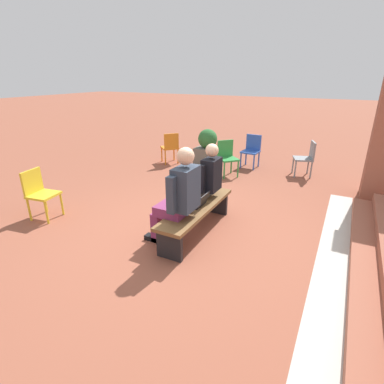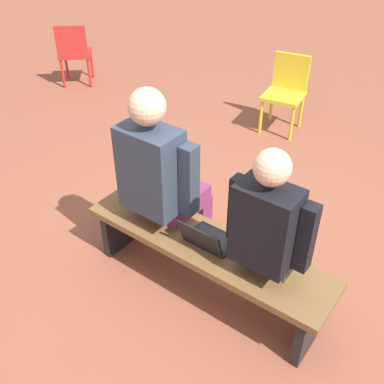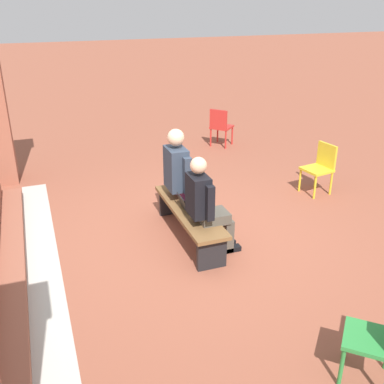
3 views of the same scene
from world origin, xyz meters
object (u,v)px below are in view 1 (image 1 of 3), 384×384
(person_adult, at_px, (179,196))
(planter, at_px, (207,148))
(laptop, at_px, (198,203))
(plastic_chair_by_pillar, at_px, (39,191))
(plastic_chair_near_bench_left, at_px, (170,146))
(person_student, at_px, (205,181))
(bench, at_px, (197,212))
(plastic_chair_mid_courtyard, at_px, (227,156))
(plastic_chair_far_right, at_px, (252,149))
(plastic_chair_far_left, at_px, (307,156))

(person_adult, height_order, planter, person_adult)
(person_adult, xyz_separation_m, laptop, (-0.44, 0.09, -0.26))
(planter, bearing_deg, laptop, 22.72)
(laptop, bearing_deg, plastic_chair_by_pillar, -73.74)
(laptop, height_order, plastic_chair_near_bench_left, plastic_chair_near_bench_left)
(plastic_chair_by_pillar, bearing_deg, person_student, 114.79)
(bench, bearing_deg, plastic_chair_mid_courtyard, -167.44)
(plastic_chair_far_right, bearing_deg, plastic_chair_far_left, 84.58)
(person_adult, xyz_separation_m, plastic_chair_near_bench_left, (-3.58, -2.33, -0.28))
(plastic_chair_far_right, relative_size, plastic_chair_far_left, 1.00)
(bench, height_order, planter, planter)
(person_adult, relative_size, plastic_chair_mid_courtyard, 1.72)
(person_student, height_order, plastic_chair_near_bench_left, person_student)
(person_adult, xyz_separation_m, plastic_chair_far_left, (-4.14, 1.14, -0.28))
(bench, height_order, plastic_chair_far_left, plastic_chair_far_left)
(planter, bearing_deg, plastic_chair_far_right, 100.68)
(plastic_chair_mid_courtyard, xyz_separation_m, plastic_chair_by_pillar, (3.64, -1.95, 0.00))
(plastic_chair_far_left, xyz_separation_m, planter, (0.09, -2.56, -0.04))
(person_student, height_order, person_adult, person_adult)
(plastic_chair_by_pillar, relative_size, plastic_chair_far_left, 1.00)
(plastic_chair_by_pillar, bearing_deg, plastic_chair_mid_courtyard, 151.75)
(person_student, distance_m, laptop, 0.47)
(bench, height_order, plastic_chair_far_right, plastic_chair_far_right)
(person_adult, bearing_deg, plastic_chair_far_right, -176.58)
(plastic_chair_far_right, distance_m, plastic_chair_by_pillar, 5.13)
(laptop, relative_size, plastic_chair_mid_courtyard, 0.38)
(laptop, relative_size, plastic_chair_near_bench_left, 0.38)
(plastic_chair_mid_courtyard, bearing_deg, laptop, 12.90)
(bench, xyz_separation_m, plastic_chair_far_right, (-3.86, -0.33, 0.13))
(plastic_chair_far_right, bearing_deg, planter, -79.32)
(laptop, height_order, plastic_chair_by_pillar, plastic_chair_by_pillar)
(person_adult, relative_size, plastic_chair_by_pillar, 1.72)
(person_student, xyz_separation_m, person_adult, (0.85, -0.01, 0.05))
(laptop, bearing_deg, person_student, -169.11)
(person_student, height_order, laptop, person_student)
(bench, height_order, plastic_chair_mid_courtyard, plastic_chair_mid_courtyard)
(laptop, relative_size, planter, 0.34)
(plastic_chair_near_bench_left, bearing_deg, laptop, 37.54)
(plastic_chair_near_bench_left, relative_size, plastic_chair_by_pillar, 1.00)
(plastic_chair_far_right, xyz_separation_m, plastic_chair_mid_courtyard, (0.96, -0.32, 0.00))
(plastic_chair_near_bench_left, distance_m, plastic_chair_far_left, 3.51)
(person_student, distance_m, planter, 3.52)
(laptop, relative_size, plastic_chair_by_pillar, 0.38)
(bench, distance_m, plastic_chair_near_bench_left, 3.97)
(plastic_chair_far_right, relative_size, plastic_chair_by_pillar, 1.00)
(person_student, relative_size, plastic_chair_by_pillar, 1.58)
(person_student, height_order, planter, person_student)
(laptop, bearing_deg, plastic_chair_far_left, 164.14)
(laptop, relative_size, plastic_chair_far_left, 0.38)
(laptop, bearing_deg, plastic_chair_far_right, -174.92)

